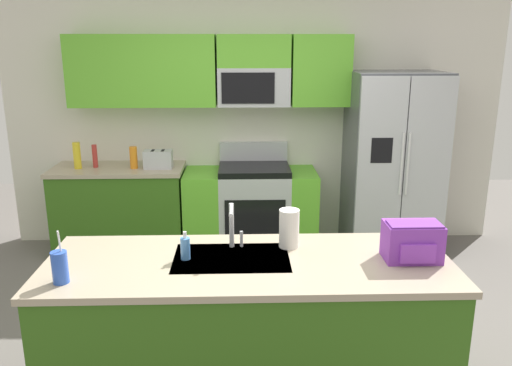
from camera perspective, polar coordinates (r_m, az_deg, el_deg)
ground_plane at (r=3.94m, az=0.80°, el=-17.27°), size 9.00×9.00×0.00m
kitchen_wall_unit at (r=5.44m, az=-1.65°, el=8.45°), size 5.20×0.43×2.60m
back_counter at (r=5.53m, az=-14.74°, el=-2.81°), size 1.32×0.63×0.90m
range_oven at (r=5.39m, az=-0.60°, el=-2.84°), size 1.36×0.61×1.10m
refrigerator at (r=5.42m, az=14.88°, el=2.01°), size 0.90×0.76×1.85m
island_counter at (r=3.23m, az=-0.81°, el=-15.88°), size 2.37×0.86×0.90m
toaster at (r=5.26m, az=-10.78°, el=2.60°), size 0.28×0.16×0.18m
pepper_mill at (r=5.44m, az=-17.41°, el=2.86°), size 0.05×0.05×0.23m
bottle_orange at (r=5.29m, az=-13.40°, el=2.76°), size 0.08×0.08×0.22m
bottle_yellow at (r=5.44m, az=-19.20°, el=2.89°), size 0.07×0.07×0.27m
sink_faucet at (r=3.13m, az=-2.63°, el=-4.40°), size 0.09×0.21×0.28m
drink_cup_blue at (r=2.92m, az=-20.89°, el=-8.69°), size 0.08×0.08×0.29m
soap_dispenser at (r=3.05m, az=-7.83°, el=-7.15°), size 0.06×0.06×0.17m
paper_towel_roll at (r=3.18m, az=3.69°, el=-5.04°), size 0.12×0.12×0.24m
backpack at (r=3.13m, az=16.94°, el=-6.14°), size 0.32×0.22×0.23m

